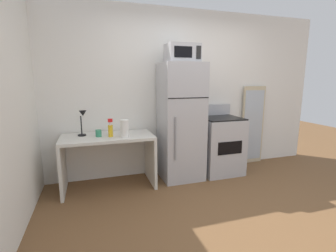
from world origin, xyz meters
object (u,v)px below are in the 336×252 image
(desk, at_px, (108,151))
(desk_lamp, at_px, (83,119))
(spray_bottle, at_px, (110,130))
(coffee_mug, at_px, (99,133))
(oven_range, at_px, (220,145))
(refrigerator, at_px, (181,122))
(paper_towel_roll, at_px, (125,129))
(microwave, at_px, (182,53))
(leaning_mirror, at_px, (253,125))

(desk, relative_size, desk_lamp, 3.55)
(desk_lamp, bearing_deg, spray_bottle, -25.46)
(coffee_mug, relative_size, oven_range, 0.09)
(refrigerator, relative_size, oven_range, 1.60)
(oven_range, bearing_deg, paper_towel_roll, -173.04)
(spray_bottle, height_order, microwave, microwave)
(paper_towel_roll, height_order, microwave, microwave)
(desk_lamp, distance_m, microwave, 1.68)
(paper_towel_roll, height_order, spray_bottle, spray_bottle)
(spray_bottle, bearing_deg, coffee_mug, 160.50)
(desk, xyz_separation_m, refrigerator, (1.10, 0.02, 0.35))
(spray_bottle, distance_m, refrigerator, 1.06)
(desk_lamp, bearing_deg, microwave, -3.64)
(leaning_mirror, bearing_deg, desk_lamp, -176.37)
(coffee_mug, distance_m, paper_towel_roll, 0.38)
(desk, relative_size, spray_bottle, 5.04)
(desk, distance_m, desk_lamp, 0.56)
(coffee_mug, relative_size, paper_towel_roll, 0.40)
(leaning_mirror, bearing_deg, microwave, -169.58)
(microwave, height_order, leaning_mirror, microwave)
(spray_bottle, height_order, refrigerator, refrigerator)
(coffee_mug, height_order, leaning_mirror, leaning_mirror)
(desk_lamp, bearing_deg, leaning_mirror, 3.63)
(microwave, bearing_deg, paper_towel_roll, -168.92)
(desk, height_order, microwave, microwave)
(coffee_mug, bearing_deg, spray_bottle, -19.50)
(microwave, bearing_deg, desk, -179.84)
(desk_lamp, height_order, coffee_mug, desk_lamp)
(coffee_mug, xyz_separation_m, spray_bottle, (0.16, -0.06, 0.05))
(leaning_mirror, bearing_deg, refrigerator, -170.37)
(spray_bottle, relative_size, oven_range, 0.23)
(spray_bottle, bearing_deg, desk_lamp, 154.54)
(paper_towel_roll, bearing_deg, microwave, 11.08)
(spray_bottle, relative_size, microwave, 0.54)
(coffee_mug, distance_m, refrigerator, 1.22)
(microwave, relative_size, oven_range, 0.42)
(coffee_mug, xyz_separation_m, leaning_mirror, (2.71, 0.30, -0.10))
(desk_lamp, xyz_separation_m, coffee_mug, (0.20, -0.11, -0.19))
(desk_lamp, bearing_deg, desk, -16.40)
(desk_lamp, xyz_separation_m, spray_bottle, (0.35, -0.17, -0.14))
(microwave, bearing_deg, coffee_mug, -178.91)
(desk, xyz_separation_m, desk_lamp, (-0.32, 0.09, 0.46))
(desk_lamp, relative_size, oven_range, 0.32)
(desk, distance_m, microwave, 1.75)
(microwave, xyz_separation_m, leaning_mirror, (1.49, 0.27, -1.19))
(oven_range, xyz_separation_m, leaning_mirror, (0.80, 0.26, 0.23))
(microwave, distance_m, oven_range, 1.58)
(paper_towel_roll, xyz_separation_m, microwave, (0.88, 0.17, 1.02))
(desk, xyz_separation_m, coffee_mug, (-0.12, -0.02, 0.27))
(desk, relative_size, refrigerator, 0.71)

